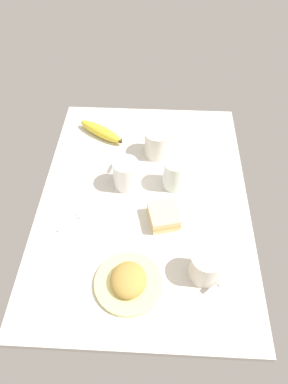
{
  "coord_description": "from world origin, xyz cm",
  "views": [
    {
      "loc": [
        -67.11,
        -3.37,
        85.63
      ],
      "look_at": [
        0.0,
        0.0,
        5.0
      ],
      "focal_mm": 32.38,
      "sensor_mm": 36.0,
      "label": 1
    }
  ],
  "objects_px": {
    "coffee_mug_milky": "(158,143)",
    "glass_of_milk": "(175,175)",
    "coffee_mug_spare": "(206,266)",
    "spoon": "(77,217)",
    "paper_napkin": "(195,134)",
    "coffee_mug_black": "(126,174)",
    "plate_of_food": "(128,281)",
    "banana": "(101,131)",
    "sandwich_main": "(164,216)"
  },
  "relations": [
    {
      "from": "coffee_mug_milky",
      "to": "glass_of_milk",
      "type": "relative_size",
      "value": 1.08
    },
    {
      "from": "coffee_mug_spare",
      "to": "spoon",
      "type": "height_order",
      "value": "coffee_mug_spare"
    },
    {
      "from": "paper_napkin",
      "to": "coffee_mug_spare",
      "type": "bearing_deg",
      "value": 179.78
    },
    {
      "from": "coffee_mug_black",
      "to": "coffee_mug_milky",
      "type": "height_order",
      "value": "coffee_mug_black"
    },
    {
      "from": "coffee_mug_milky",
      "to": "paper_napkin",
      "type": "height_order",
      "value": "coffee_mug_milky"
    },
    {
      "from": "plate_of_food",
      "to": "paper_napkin",
      "type": "relative_size",
      "value": 1.21
    },
    {
      "from": "plate_of_food",
      "to": "glass_of_milk",
      "type": "xyz_separation_m",
      "value": [
        0.35,
        -0.12,
        0.03
      ]
    },
    {
      "from": "coffee_mug_black",
      "to": "banana",
      "type": "height_order",
      "value": "coffee_mug_black"
    },
    {
      "from": "banana",
      "to": "coffee_mug_spare",
      "type": "bearing_deg",
      "value": -147.45
    },
    {
      "from": "banana",
      "to": "spoon",
      "type": "bearing_deg",
      "value": 176.34
    },
    {
      "from": "glass_of_milk",
      "to": "spoon",
      "type": "height_order",
      "value": "glass_of_milk"
    },
    {
      "from": "coffee_mug_spare",
      "to": "spoon",
      "type": "bearing_deg",
      "value": 65.86
    },
    {
      "from": "coffee_mug_milky",
      "to": "paper_napkin",
      "type": "xyz_separation_m",
      "value": [
        0.11,
        -0.14,
        -0.05
      ]
    },
    {
      "from": "sandwich_main",
      "to": "banana",
      "type": "relative_size",
      "value": 0.6
    },
    {
      "from": "banana",
      "to": "paper_napkin",
      "type": "relative_size",
      "value": 1.24
    },
    {
      "from": "coffee_mug_spare",
      "to": "glass_of_milk",
      "type": "relative_size",
      "value": 0.99
    },
    {
      "from": "coffee_mug_spare",
      "to": "glass_of_milk",
      "type": "xyz_separation_m",
      "value": [
        0.31,
        0.08,
        0.0
      ]
    },
    {
      "from": "plate_of_food",
      "to": "paper_napkin",
      "type": "height_order",
      "value": "plate_of_food"
    },
    {
      "from": "sandwich_main",
      "to": "glass_of_milk",
      "type": "height_order",
      "value": "glass_of_milk"
    },
    {
      "from": "glass_of_milk",
      "to": "coffee_mug_milky",
      "type": "bearing_deg",
      "value": 21.95
    },
    {
      "from": "coffee_mug_spare",
      "to": "coffee_mug_milky",
      "type": "bearing_deg",
      "value": 16.58
    },
    {
      "from": "glass_of_milk",
      "to": "banana",
      "type": "relative_size",
      "value": 0.56
    },
    {
      "from": "banana",
      "to": "coffee_mug_milky",
      "type": "bearing_deg",
      "value": -111.68
    },
    {
      "from": "coffee_mug_black",
      "to": "paper_napkin",
      "type": "height_order",
      "value": "coffee_mug_black"
    },
    {
      "from": "glass_of_milk",
      "to": "coffee_mug_black",
      "type": "bearing_deg",
      "value": 92.83
    },
    {
      "from": "coffee_mug_spare",
      "to": "paper_napkin",
      "type": "bearing_deg",
      "value": -0.22
    },
    {
      "from": "coffee_mug_milky",
      "to": "coffee_mug_spare",
      "type": "height_order",
      "value": "coffee_mug_milky"
    },
    {
      "from": "sandwich_main",
      "to": "glass_of_milk",
      "type": "bearing_deg",
      "value": -12.59
    },
    {
      "from": "coffee_mug_black",
      "to": "spoon",
      "type": "bearing_deg",
      "value": 135.96
    },
    {
      "from": "coffee_mug_black",
      "to": "sandwich_main",
      "type": "bearing_deg",
      "value": -138.37
    },
    {
      "from": "coffee_mug_milky",
      "to": "paper_napkin",
      "type": "bearing_deg",
      "value": -51.31
    },
    {
      "from": "plate_of_food",
      "to": "spoon",
      "type": "height_order",
      "value": "plate_of_food"
    },
    {
      "from": "coffee_mug_black",
      "to": "paper_napkin",
      "type": "xyz_separation_m",
      "value": [
        0.26,
        -0.23,
        -0.05
      ]
    },
    {
      "from": "coffee_mug_black",
      "to": "coffee_mug_milky",
      "type": "xyz_separation_m",
      "value": [
        0.15,
        -0.09,
        -0.0
      ]
    },
    {
      "from": "spoon",
      "to": "glass_of_milk",
      "type": "bearing_deg",
      "value": -62.93
    },
    {
      "from": "plate_of_food",
      "to": "coffee_mug_black",
      "type": "relative_size",
      "value": 1.73
    },
    {
      "from": "plate_of_food",
      "to": "banana",
      "type": "height_order",
      "value": "plate_of_food"
    },
    {
      "from": "paper_napkin",
      "to": "spoon",
      "type": "bearing_deg",
      "value": 137.35
    },
    {
      "from": "coffee_mug_milky",
      "to": "sandwich_main",
      "type": "height_order",
      "value": "coffee_mug_milky"
    },
    {
      "from": "spoon",
      "to": "paper_napkin",
      "type": "height_order",
      "value": "spoon"
    },
    {
      "from": "coffee_mug_black",
      "to": "coffee_mug_spare",
      "type": "xyz_separation_m",
      "value": [
        -0.3,
        -0.23,
        -0.01
      ]
    },
    {
      "from": "banana",
      "to": "paper_napkin",
      "type": "xyz_separation_m",
      "value": [
        0.03,
        -0.34,
        -0.02
      ]
    },
    {
      "from": "plate_of_food",
      "to": "sandwich_main",
      "type": "distance_m",
      "value": 0.22
    },
    {
      "from": "glass_of_milk",
      "to": "paper_napkin",
      "type": "height_order",
      "value": "glass_of_milk"
    },
    {
      "from": "coffee_mug_black",
      "to": "paper_napkin",
      "type": "bearing_deg",
      "value": -41.88
    },
    {
      "from": "coffee_mug_black",
      "to": "coffee_mug_milky",
      "type": "relative_size",
      "value": 0.94
    },
    {
      "from": "sandwich_main",
      "to": "spoon",
      "type": "distance_m",
      "value": 0.25
    },
    {
      "from": "sandwich_main",
      "to": "spoon",
      "type": "height_order",
      "value": "sandwich_main"
    },
    {
      "from": "banana",
      "to": "spoon",
      "type": "xyz_separation_m",
      "value": [
        -0.37,
        0.02,
        -0.02
      ]
    },
    {
      "from": "glass_of_milk",
      "to": "paper_napkin",
      "type": "bearing_deg",
      "value": -17.57
    }
  ]
}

